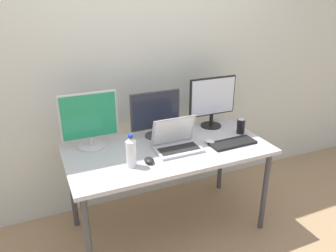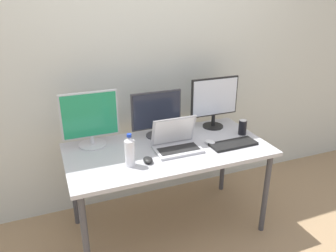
{
  "view_description": "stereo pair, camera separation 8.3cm",
  "coord_description": "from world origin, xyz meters",
  "px_view_note": "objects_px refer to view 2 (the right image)",
  "views": [
    {
      "loc": [
        -0.91,
        -2.06,
        1.85
      ],
      "look_at": [
        0.0,
        0.0,
        0.92
      ],
      "focal_mm": 35.0,
      "sensor_mm": 36.0,
      "label": 1
    },
    {
      "loc": [
        -0.83,
        -2.09,
        1.85
      ],
      "look_at": [
        0.0,
        0.0,
        0.92
      ],
      "focal_mm": 35.0,
      "sensor_mm": 36.0,
      "label": 2
    }
  ],
  "objects_px": {
    "monitor_left": "(90,119)",
    "laptop_silver": "(176,142)",
    "monitor_center": "(157,113)",
    "soda_can_near_keyboard": "(243,127)",
    "water_bottle": "(130,151)",
    "keyboard_main": "(233,144)",
    "work_desk": "(168,155)",
    "mouse_by_laptop": "(148,160)",
    "mouse_by_keyboard": "(210,142)",
    "monitor_right": "(214,100)"
  },
  "relations": [
    {
      "from": "monitor_center",
      "to": "keyboard_main",
      "type": "distance_m",
      "value": 0.65
    },
    {
      "from": "monitor_center",
      "to": "mouse_by_laptop",
      "type": "bearing_deg",
      "value": -117.71
    },
    {
      "from": "work_desk",
      "to": "monitor_center",
      "type": "relative_size",
      "value": 3.69
    },
    {
      "from": "mouse_by_keyboard",
      "to": "mouse_by_laptop",
      "type": "bearing_deg",
      "value": 171.55
    },
    {
      "from": "monitor_center",
      "to": "mouse_by_laptop",
      "type": "xyz_separation_m",
      "value": [
        -0.21,
        -0.4,
        -0.18
      ]
    },
    {
      "from": "work_desk",
      "to": "mouse_by_laptop",
      "type": "height_order",
      "value": "mouse_by_laptop"
    },
    {
      "from": "work_desk",
      "to": "keyboard_main",
      "type": "xyz_separation_m",
      "value": [
        0.49,
        -0.15,
        0.07
      ]
    },
    {
      "from": "work_desk",
      "to": "soda_can_near_keyboard",
      "type": "xyz_separation_m",
      "value": [
        0.67,
        0.01,
        0.13
      ]
    },
    {
      "from": "soda_can_near_keyboard",
      "to": "laptop_silver",
      "type": "bearing_deg",
      "value": -175.43
    },
    {
      "from": "work_desk",
      "to": "soda_can_near_keyboard",
      "type": "height_order",
      "value": "soda_can_near_keyboard"
    },
    {
      "from": "keyboard_main",
      "to": "monitor_right",
      "type": "bearing_deg",
      "value": 83.59
    },
    {
      "from": "monitor_center",
      "to": "mouse_by_laptop",
      "type": "distance_m",
      "value": 0.49
    },
    {
      "from": "monitor_left",
      "to": "laptop_silver",
      "type": "distance_m",
      "value": 0.67
    },
    {
      "from": "mouse_by_laptop",
      "to": "mouse_by_keyboard",
      "type": "bearing_deg",
      "value": 9.72
    },
    {
      "from": "laptop_silver",
      "to": "water_bottle",
      "type": "bearing_deg",
      "value": -163.13
    },
    {
      "from": "mouse_by_keyboard",
      "to": "keyboard_main",
      "type": "bearing_deg",
      "value": -47.66
    },
    {
      "from": "keyboard_main",
      "to": "water_bottle",
      "type": "xyz_separation_m",
      "value": [
        -0.83,
        -0.01,
        0.1
      ]
    },
    {
      "from": "monitor_right",
      "to": "water_bottle",
      "type": "xyz_separation_m",
      "value": [
        -0.86,
        -0.4,
        -0.14
      ]
    },
    {
      "from": "work_desk",
      "to": "laptop_silver",
      "type": "relative_size",
      "value": 4.44
    },
    {
      "from": "laptop_silver",
      "to": "keyboard_main",
      "type": "relative_size",
      "value": 0.94
    },
    {
      "from": "mouse_by_keyboard",
      "to": "water_bottle",
      "type": "relative_size",
      "value": 0.39
    },
    {
      "from": "monitor_right",
      "to": "mouse_by_keyboard",
      "type": "xyz_separation_m",
      "value": [
        -0.19,
        -0.3,
        -0.23
      ]
    },
    {
      "from": "monitor_left",
      "to": "keyboard_main",
      "type": "relative_size",
      "value": 1.16
    },
    {
      "from": "monitor_right",
      "to": "laptop_silver",
      "type": "xyz_separation_m",
      "value": [
        -0.47,
        -0.28,
        -0.19
      ]
    },
    {
      "from": "work_desk",
      "to": "mouse_by_laptop",
      "type": "distance_m",
      "value": 0.28
    },
    {
      "from": "soda_can_near_keyboard",
      "to": "monitor_center",
      "type": "bearing_deg",
      "value": 161.4
    },
    {
      "from": "work_desk",
      "to": "laptop_silver",
      "type": "bearing_deg",
      "value": -38.74
    },
    {
      "from": "laptop_silver",
      "to": "keyboard_main",
      "type": "xyz_separation_m",
      "value": [
        0.44,
        -0.11,
        -0.05
      ]
    },
    {
      "from": "work_desk",
      "to": "water_bottle",
      "type": "distance_m",
      "value": 0.41
    },
    {
      "from": "soda_can_near_keyboard",
      "to": "water_bottle",
      "type": "bearing_deg",
      "value": -170.56
    },
    {
      "from": "work_desk",
      "to": "water_bottle",
      "type": "xyz_separation_m",
      "value": [
        -0.34,
        -0.16,
        0.17
      ]
    },
    {
      "from": "monitor_left",
      "to": "water_bottle",
      "type": "xyz_separation_m",
      "value": [
        0.19,
        -0.42,
        -0.11
      ]
    },
    {
      "from": "monitor_left",
      "to": "mouse_by_laptop",
      "type": "bearing_deg",
      "value": -53.3
    },
    {
      "from": "monitor_left",
      "to": "work_desk",
      "type": "bearing_deg",
      "value": -25.91
    },
    {
      "from": "work_desk",
      "to": "mouse_by_keyboard",
      "type": "xyz_separation_m",
      "value": [
        0.33,
        -0.06,
        0.08
      ]
    },
    {
      "from": "keyboard_main",
      "to": "water_bottle",
      "type": "distance_m",
      "value": 0.84
    },
    {
      "from": "work_desk",
      "to": "monitor_left",
      "type": "xyz_separation_m",
      "value": [
        -0.53,
        0.26,
        0.28
      ]
    },
    {
      "from": "monitor_left",
      "to": "mouse_by_keyboard",
      "type": "xyz_separation_m",
      "value": [
        0.86,
        -0.32,
        -0.2
      ]
    },
    {
      "from": "monitor_center",
      "to": "soda_can_near_keyboard",
      "type": "height_order",
      "value": "monitor_center"
    },
    {
      "from": "monitor_right",
      "to": "mouse_by_laptop",
      "type": "distance_m",
      "value": 0.87
    },
    {
      "from": "monitor_center",
      "to": "mouse_by_laptop",
      "type": "height_order",
      "value": "monitor_center"
    },
    {
      "from": "water_bottle",
      "to": "soda_can_near_keyboard",
      "type": "distance_m",
      "value": 1.03
    },
    {
      "from": "work_desk",
      "to": "monitor_right",
      "type": "relative_size",
      "value": 3.48
    },
    {
      "from": "mouse_by_laptop",
      "to": "water_bottle",
      "type": "bearing_deg",
      "value": 177.0
    },
    {
      "from": "monitor_center",
      "to": "keyboard_main",
      "type": "relative_size",
      "value": 1.13
    },
    {
      "from": "keyboard_main",
      "to": "laptop_silver",
      "type": "bearing_deg",
      "value": 165.19
    },
    {
      "from": "monitor_center",
      "to": "water_bottle",
      "type": "relative_size",
      "value": 1.76
    },
    {
      "from": "work_desk",
      "to": "laptop_silver",
      "type": "height_order",
      "value": "laptop_silver"
    },
    {
      "from": "work_desk",
      "to": "mouse_by_laptop",
      "type": "relative_size",
      "value": 16.74
    },
    {
      "from": "mouse_by_keyboard",
      "to": "laptop_silver",
      "type": "bearing_deg",
      "value": 156.84
    }
  ]
}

